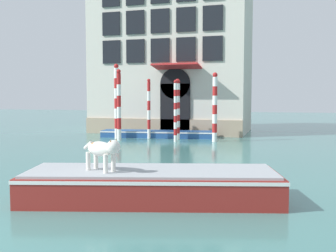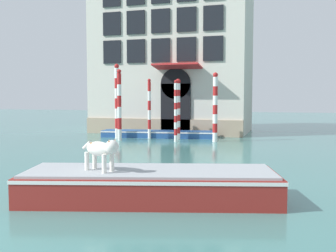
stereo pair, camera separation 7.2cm
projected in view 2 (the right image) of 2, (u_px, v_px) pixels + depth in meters
palazzo_left at (174, 36)px, 27.76m from camera, size 10.55×7.40×13.48m
boat_foreground at (150, 184)px, 9.42m from camera, size 6.36×3.48×0.75m
dog_on_deck at (102, 150)px, 9.15m from camera, size 1.12×0.63×0.79m
boat_moored_near_palazzo at (159, 134)px, 23.98m from camera, size 7.14×2.20×0.41m
mooring_pole_0 at (119, 105)px, 22.25m from camera, size 0.25×0.25×4.03m
mooring_pole_1 at (176, 111)px, 21.54m from camera, size 0.19×0.19×3.40m
mooring_pole_2 at (117, 101)px, 23.22m from camera, size 0.27×0.27×4.41m
mooring_pole_3 at (178, 109)px, 22.61m from camera, size 0.28×0.28×3.50m
mooring_pole_4 at (215, 107)px, 21.50m from camera, size 0.27×0.27×3.80m
mooring_pole_5 at (149, 108)px, 23.22m from camera, size 0.19×0.19×3.54m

